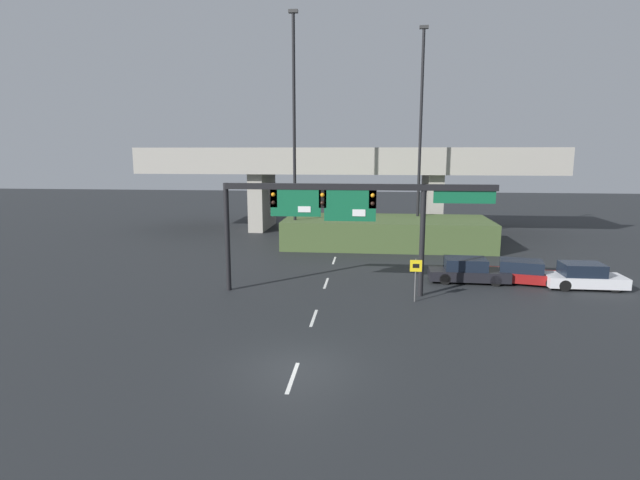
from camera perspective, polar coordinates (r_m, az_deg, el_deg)
The scene contains 11 objects.
ground_plane at distance 18.40m, azimuth -2.72°, elevation -14.28°, with size 160.00×160.00×0.00m, color black.
lane_markings at distance 32.25m, azimuth 1.21°, elevation -3.53°, with size 0.14×33.46×0.01m.
signal_gantry at distance 26.31m, azimuth 2.62°, elevation 3.94°, with size 14.34×0.44×5.93m.
speed_limit_sign at distance 25.83m, azimuth 10.88°, elevation -3.82°, with size 0.60×0.11×2.24m.
highway_light_pole_near at distance 42.43m, azimuth 11.40°, elevation 11.88°, with size 0.70×0.36×17.37m.
highway_light_pole_far at distance 39.29m, azimuth -2.96°, elevation 12.62°, with size 0.70×0.36×17.92m.
overpass_bridge at distance 48.92m, azimuth 2.96°, elevation 7.88°, with size 39.16×8.25×7.95m.
grass_embankment at distance 40.90m, azimuth 7.58°, elevation 0.89°, with size 16.44×6.75×2.24m.
parked_sedan_near_right at distance 30.71m, azimuth 16.47°, elevation -3.39°, with size 4.63×2.02×1.42m.
parked_sedan_mid_right at distance 31.43m, azimuth 22.18°, elevation -3.47°, with size 4.82×2.74×1.36m.
parked_sedan_far_right at distance 31.72m, azimuth 27.89°, elevation -3.73°, with size 4.25×1.77×1.44m.
Camera 1 is at (2.58, -16.57, 7.58)m, focal length 28.00 mm.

